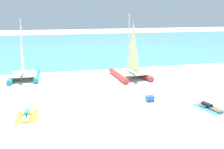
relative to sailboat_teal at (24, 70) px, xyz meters
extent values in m
plane|color=white|center=(6.38, -0.48, -0.73)|extent=(120.00, 120.00, 0.00)
cube|color=#4C9EB7|center=(6.38, 21.97, -0.71)|extent=(120.00, 40.00, 0.05)
cylinder|color=teal|center=(-0.99, 0.12, -0.52)|extent=(0.44, 3.78, 0.43)
cylinder|color=teal|center=(0.99, 0.12, -0.52)|extent=(0.44, 3.78, 0.43)
cube|color=silver|center=(0.00, -0.06, -0.28)|extent=(1.98, 2.42, 0.05)
cylinder|color=silver|center=(0.00, 0.48, 1.95)|extent=(0.09, 0.09, 4.50)
pyramid|color=white|center=(0.00, -0.41, 1.81)|extent=(0.06, 1.98, 3.78)
cylinder|color=#CC3838|center=(7.74, -1.58, -0.50)|extent=(0.70, 4.10, 0.47)
cylinder|color=#CC3838|center=(9.88, -1.45, -0.50)|extent=(0.70, 4.10, 0.47)
cube|color=silver|center=(8.82, -1.71, -0.24)|extent=(2.28, 2.73, 0.06)
cylinder|color=silver|center=(8.79, -1.13, 2.16)|extent=(0.10, 0.10, 4.86)
pyramid|color=#EAEA99|center=(8.84, -2.09, 2.01)|extent=(0.18, 2.14, 4.08)
cube|color=yellow|center=(0.81, -8.17, -0.73)|extent=(1.13, 1.92, 0.01)
cylinder|color=#3FB28C|center=(0.82, -7.97, -0.57)|extent=(0.31, 0.63, 0.30)
sphere|color=beige|center=(0.82, -7.56, -0.57)|extent=(0.22, 0.22, 0.22)
cylinder|color=beige|center=(0.72, -8.62, -0.65)|extent=(0.15, 0.78, 0.14)
cylinder|color=beige|center=(0.90, -8.62, -0.65)|extent=(0.15, 0.78, 0.14)
cylinder|color=beige|center=(0.60, -7.81, -0.66)|extent=(0.11, 0.45, 0.10)
cylinder|color=beige|center=(1.04, -7.82, -0.66)|extent=(0.11, 0.45, 0.10)
cube|color=#338CD8|center=(11.12, -9.54, -0.73)|extent=(1.47, 2.09, 0.01)
cylinder|color=black|center=(11.08, -9.35, -0.57)|extent=(0.42, 0.67, 0.30)
sphere|color=#8C6647|center=(11.00, -8.95, -0.57)|extent=(0.22, 0.22, 0.22)
cylinder|color=#8C6647|center=(11.13, -10.00, -0.65)|extent=(0.30, 0.79, 0.14)
cylinder|color=#8C6647|center=(11.30, -9.97, -0.65)|extent=(0.30, 0.79, 0.14)
cylinder|color=#8C6647|center=(10.83, -9.24, -0.66)|extent=(0.19, 0.46, 0.10)
cylinder|color=#8C6647|center=(11.26, -9.15, -0.66)|extent=(0.19, 0.46, 0.10)
cube|color=blue|center=(8.19, -7.53, -0.55)|extent=(0.50, 0.36, 0.36)
camera|label=1|loc=(2.30, -21.36, 4.77)|focal=39.82mm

